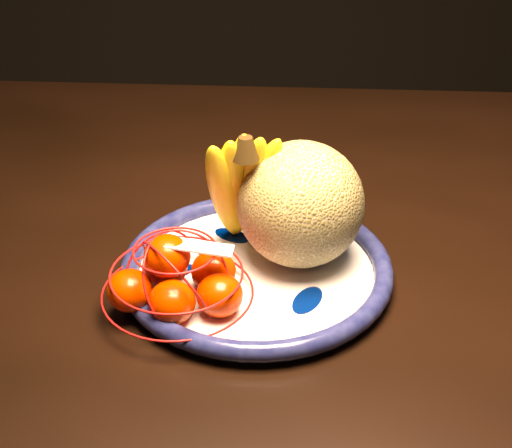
{
  "coord_description": "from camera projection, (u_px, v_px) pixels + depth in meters",
  "views": [
    {
      "loc": [
        0.09,
        -0.87,
        1.34
      ],
      "look_at": [
        0.14,
        -0.11,
        0.86
      ],
      "focal_mm": 55.0,
      "sensor_mm": 36.0,
      "label": 1
    }
  ],
  "objects": [
    {
      "name": "cantaloupe",
      "position": [
        301.0,
        204.0,
        0.9
      ],
      "size": [
        0.15,
        0.15,
        0.15
      ],
      "primitive_type": "sphere",
      "color": "olive",
      "rests_on": "fruit_bowl"
    },
    {
      "name": "dining_table",
      "position": [
        135.0,
        273.0,
        1.08
      ],
      "size": [
        1.69,
        1.13,
        0.79
      ],
      "rotation": [
        0.0,
        0.0,
        -0.12
      ],
      "color": "black",
      "rests_on": "ground"
    },
    {
      "name": "banana_bunch",
      "position": [
        240.0,
        183.0,
        0.91
      ],
      "size": [
        0.12,
        0.11,
        0.18
      ],
      "rotation": [
        0.0,
        0.0,
        0.18
      ],
      "color": "yellow",
      "rests_on": "fruit_bowl"
    },
    {
      "name": "fruit_bowl",
      "position": [
        256.0,
        270.0,
        0.92
      ],
      "size": [
        0.32,
        0.32,
        0.03
      ],
      "rotation": [
        0.0,
        0.0,
        0.42
      ],
      "color": "white",
      "rests_on": "dining_table"
    },
    {
      "name": "mandarin_bag",
      "position": [
        178.0,
        280.0,
        0.85
      ],
      "size": [
        0.21,
        0.21,
        0.11
      ],
      "rotation": [
        0.0,
        0.0,
        -0.28
      ],
      "color": "#F72A00",
      "rests_on": "fruit_bowl"
    },
    {
      "name": "price_tag",
      "position": [
        200.0,
        247.0,
        0.83
      ],
      "size": [
        0.07,
        0.04,
        0.01
      ],
      "primitive_type": "cube",
      "rotation": [
        -0.14,
        0.1,
        -0.16
      ],
      "color": "white",
      "rests_on": "mandarin_bag"
    }
  ]
}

